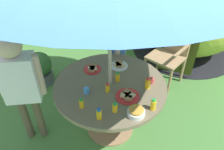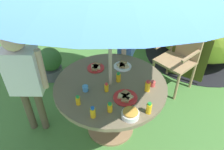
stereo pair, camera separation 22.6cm
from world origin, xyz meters
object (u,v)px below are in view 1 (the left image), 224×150
at_px(cup_far, 86,91).
at_px(plate_front_edge, 119,65).
at_px(juice_bottle_near_left, 108,88).
at_px(child_in_blue_shirt, 119,38).
at_px(wooden_chair, 170,48).
at_px(juice_bottle_back_edge, 117,77).
at_px(potted_plant, 40,68).
at_px(cup_near, 152,80).
at_px(dome_tent, 191,10).
at_px(snack_bowl, 136,112).
at_px(juice_bottle_far_right, 81,103).
at_px(juice_bottle_center_back, 148,83).
at_px(plate_mid_right, 92,69).
at_px(juice_bottle_center_front, 115,107).
at_px(juice_bottle_near_right, 99,114).
at_px(child_in_white_shirt, 20,79).
at_px(juice_bottle_mid_left, 153,105).
at_px(plate_far_left, 128,96).
at_px(garden_table, 110,94).

bearing_deg(cup_far, plate_front_edge, 62.84).
height_order(juice_bottle_near_left, cup_far, juice_bottle_near_left).
bearing_deg(child_in_blue_shirt, wooden_chair, 111.59).
height_order(plate_front_edge, juice_bottle_back_edge, juice_bottle_back_edge).
height_order(potted_plant, cup_near, cup_near).
bearing_deg(dome_tent, snack_bowl, -92.87).
bearing_deg(juice_bottle_far_right, juice_bottle_center_back, 32.21).
relative_size(plate_mid_right, juice_bottle_far_right, 1.93).
bearing_deg(wooden_chair, cup_far, -93.04).
xyz_separation_m(child_in_blue_shirt, juice_bottle_center_front, (0.12, -1.23, -0.06)).
bearing_deg(potted_plant, juice_bottle_near_right, -45.90).
distance_m(juice_bottle_near_left, juice_bottle_far_right, 0.33).
relative_size(juice_bottle_center_front, juice_bottle_back_edge, 0.94).
distance_m(child_in_blue_shirt, juice_bottle_back_edge, 0.78).
xyz_separation_m(wooden_chair, plate_mid_right, (-0.99, -0.92, 0.17)).
bearing_deg(dome_tent, child_in_white_shirt, -115.09).
height_order(child_in_white_shirt, juice_bottle_near_right, child_in_white_shirt).
relative_size(snack_bowl, juice_bottle_near_right, 1.38).
distance_m(juice_bottle_near_right, cup_far, 0.38).
xyz_separation_m(plate_front_edge, juice_bottle_center_back, (0.35, -0.34, 0.05)).
relative_size(plate_front_edge, juice_bottle_center_back, 1.68).
xyz_separation_m(juice_bottle_center_back, juice_bottle_back_edge, (-0.33, 0.06, -0.01)).
bearing_deg(juice_bottle_center_back, juice_bottle_near_right, -130.14).
distance_m(plate_mid_right, juice_bottle_near_left, 0.43).
bearing_deg(juice_bottle_mid_left, juice_bottle_far_right, -173.52).
bearing_deg(child_in_white_shirt, juice_bottle_center_back, -4.51).
xyz_separation_m(potted_plant, snack_bowl, (1.55, -1.16, 0.51)).
bearing_deg(plate_mid_right, juice_bottle_center_back, -18.90).
xyz_separation_m(plate_far_left, cup_far, (-0.43, -0.01, 0.02)).
bearing_deg(plate_front_edge, juice_bottle_mid_left, -57.98).
bearing_deg(child_in_white_shirt, juice_bottle_near_right, -31.64).
relative_size(garden_table, juice_bottle_near_left, 11.90).
distance_m(plate_far_left, juice_bottle_center_back, 0.27).
relative_size(child_in_white_shirt, juice_bottle_near_left, 13.46).
height_order(wooden_chair, juice_bottle_far_right, wooden_chair).
xyz_separation_m(potted_plant, cup_near, (1.69, -0.67, 0.49)).
xyz_separation_m(child_in_blue_shirt, juice_bottle_near_left, (0.00, -0.97, -0.06)).
bearing_deg(child_in_blue_shirt, juice_bottle_back_edge, 5.39).
relative_size(snack_bowl, plate_far_left, 0.67).
height_order(garden_table, snack_bowl, snack_bowl).
bearing_deg(juice_bottle_center_back, juice_bottle_far_right, -147.79).
xyz_separation_m(dome_tent, juice_bottle_near_left, (-1.13, -2.29, -0.03)).
xyz_separation_m(garden_table, plate_far_left, (0.21, -0.17, 0.16)).
bearing_deg(cup_near, dome_tent, 72.02).
relative_size(child_in_blue_shirt, juice_bottle_center_front, 12.45).
height_order(juice_bottle_center_back, cup_far, juice_bottle_center_back).
xyz_separation_m(plate_front_edge, cup_far, (-0.27, -0.53, 0.02)).
height_order(dome_tent, juice_bottle_near_right, dome_tent).
distance_m(garden_table, child_in_blue_shirt, 0.88).
bearing_deg(plate_far_left, juice_bottle_mid_left, -27.86).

